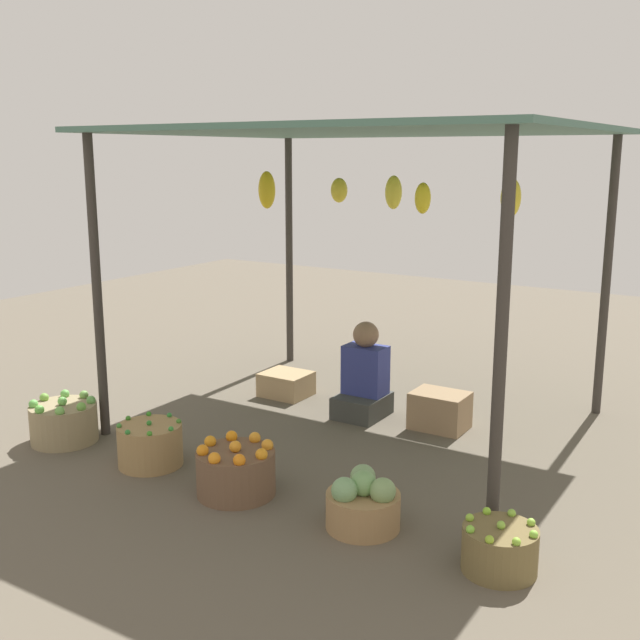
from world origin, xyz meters
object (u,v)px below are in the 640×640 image
vendor_person (364,380)px  basket_oranges (236,471)px  basket_green_apples (64,422)px  basket_cabbages (363,504)px  basket_green_chilies (150,445)px  basket_limes (500,549)px  wooden_crate_stacked_rear (440,410)px  wooden_crate_near_vendor (286,384)px

vendor_person → basket_oranges: vendor_person is taller
basket_green_apples → basket_cabbages: size_ratio=1.14×
basket_green_chilies → basket_oranges: bearing=-3.8°
vendor_person → basket_limes: (1.75, -1.73, -0.18)m
basket_green_apples → basket_green_chilies: bearing=1.0°
basket_green_apples → basket_oranges: (1.65, -0.04, 0.00)m
wooden_crate_stacked_rear → basket_green_apples: bearing=-142.4°
basket_oranges → wooden_crate_near_vendor: size_ratio=1.23×
vendor_person → wooden_crate_stacked_rear: vendor_person is taller
vendor_person → wooden_crate_near_vendor: vendor_person is taller
basket_oranges → basket_limes: basket_oranges is taller
vendor_person → basket_green_chilies: (-0.75, -1.68, -0.15)m
basket_limes → wooden_crate_near_vendor: 3.17m
wooden_crate_near_vendor → basket_cabbages: bearing=-45.4°
basket_oranges → basket_green_chilies: bearing=176.2°
basket_green_apples → basket_cabbages: same height
basket_oranges → wooden_crate_stacked_rear: (0.61, 1.77, -0.01)m
basket_green_apples → wooden_crate_near_vendor: basket_green_apples is taller
basket_green_apples → basket_cabbages: (2.54, -0.00, -0.00)m
basket_green_apples → wooden_crate_stacked_rear: bearing=37.6°
basket_oranges → basket_green_apples: bearing=178.7°
vendor_person → basket_green_apples: size_ratio=1.60×
basket_green_chilies → basket_cabbages: 1.68m
basket_green_apples → basket_oranges: size_ratio=0.98×
basket_cabbages → basket_limes: (0.82, -0.04, -0.02)m
vendor_person → basket_green_chilies: vendor_person is taller
basket_green_apples → basket_limes: size_ratio=1.25×
basket_green_apples → basket_green_chilies: 0.86m
basket_oranges → basket_limes: (1.71, -0.00, -0.03)m
basket_cabbages → wooden_crate_near_vendor: bearing=134.6°
wooden_crate_near_vendor → basket_limes: bearing=-35.3°
vendor_person → basket_green_chilies: size_ratio=1.77×
basket_oranges → wooden_crate_stacked_rear: bearing=71.0°
basket_limes → wooden_crate_near_vendor: size_ratio=0.96×
basket_green_apples → wooden_crate_stacked_rear: (2.26, 1.74, -0.00)m
vendor_person → basket_oranges: size_ratio=1.57×
basket_cabbages → wooden_crate_near_vendor: size_ratio=1.06×
basket_green_apples → basket_oranges: 1.65m
basket_green_chilies → basket_cabbages: (1.68, -0.02, -0.00)m
wooden_crate_stacked_rear → basket_limes: bearing=-58.2°
wooden_crate_stacked_rear → wooden_crate_near_vendor: bearing=178.0°
vendor_person → wooden_crate_stacked_rear: bearing=4.0°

